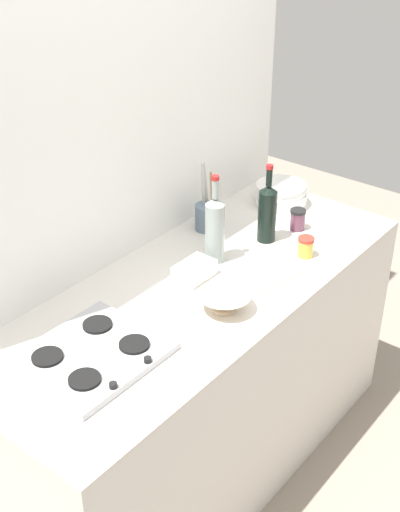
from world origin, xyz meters
TOP-DOWN VIEW (x-y plane):
  - ground_plane at (0.00, 0.00)m, footprint 6.00×6.00m
  - counter_block at (0.00, 0.00)m, footprint 1.80×0.70m
  - backsplash_panel at (0.00, 0.38)m, footprint 1.90×0.06m
  - stovetop_hob at (-0.53, 0.00)m, footprint 0.42×0.36m
  - plate_stack at (0.72, 0.12)m, footprint 0.23×0.23m
  - wine_bottle_leftmost at (0.42, 0.00)m, footprint 0.07×0.07m
  - wine_bottle_mid_left at (0.17, 0.06)m, footprint 0.07×0.07m
  - mixing_bowl at (-0.07, -0.16)m, footprint 0.19×0.19m
  - butter_dish at (0.02, 0.05)m, footprint 0.15×0.10m
  - utensil_crock at (0.34, 0.24)m, footprint 0.09×0.09m
  - condiment_jar_front at (0.41, -0.19)m, footprint 0.06×0.06m
  - condiment_jar_rear at (0.58, -0.05)m, footprint 0.06×0.06m
  - cutting_board at (0.21, -0.16)m, footprint 0.28×0.20m

SIDE VIEW (x-z plane):
  - ground_plane at x=0.00m, z-range 0.00..0.00m
  - counter_block at x=0.00m, z-range 0.00..0.90m
  - cutting_board at x=0.21m, z-range 0.90..0.92m
  - stovetop_hob at x=-0.53m, z-range 0.89..0.93m
  - butter_dish at x=0.02m, z-range 0.90..0.96m
  - mixing_bowl at x=-0.07m, z-range 0.90..0.97m
  - condiment_jar_front at x=0.41m, z-range 0.90..0.98m
  - condiment_jar_rear at x=0.58m, z-range 0.90..0.99m
  - plate_stack at x=0.72m, z-range 0.90..1.00m
  - utensil_crock at x=0.34m, z-range 0.81..1.12m
  - wine_bottle_leftmost at x=0.42m, z-range 0.86..1.19m
  - wine_bottle_mid_left at x=0.17m, z-range 0.86..1.21m
  - backsplash_panel at x=0.00m, z-range 0.00..2.50m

